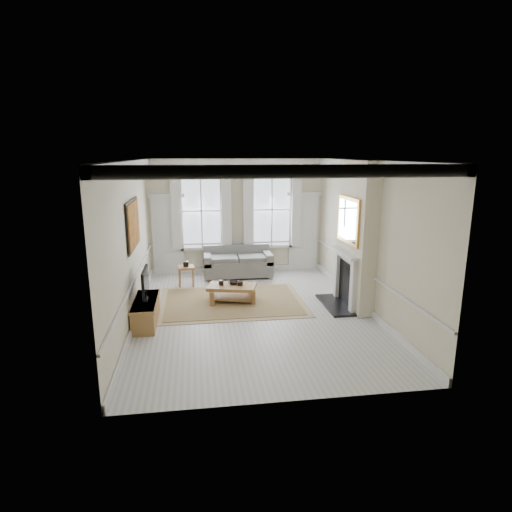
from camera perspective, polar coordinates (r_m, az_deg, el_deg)
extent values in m
plane|color=#B7B5AD|center=(9.80, -0.36, -7.62)|extent=(7.20, 7.20, 0.00)
plane|color=white|center=(9.14, -0.40, 12.69)|extent=(7.20, 7.20, 0.00)
plane|color=beige|center=(12.85, -2.57, 5.28)|extent=(5.20, 0.00, 5.20)
plane|color=beige|center=(9.34, -16.40, 1.64)|extent=(0.00, 7.20, 7.20)
plane|color=beige|center=(10.00, 14.56, 2.52)|extent=(0.00, 7.20, 7.20)
cube|color=silver|center=(12.86, -11.66, 2.54)|extent=(0.90, 0.08, 2.30)
cube|color=silver|center=(13.25, 6.34, 3.06)|extent=(0.90, 0.08, 2.30)
cube|color=orange|center=(9.56, -16.06, 4.07)|extent=(0.05, 1.66, 1.06)
cube|color=beige|center=(10.12, 13.21, 2.72)|extent=(0.35, 1.70, 3.38)
cube|color=black|center=(10.41, 10.52, -6.41)|extent=(0.55, 1.50, 0.05)
cube|color=silver|center=(9.81, 12.79, -4.37)|extent=(0.10, 0.18, 1.15)
cube|color=silver|center=(10.80, 10.73, -2.62)|extent=(0.10, 0.18, 1.15)
cube|color=silver|center=(10.10, 11.64, 0.47)|extent=(0.20, 1.45, 0.06)
cube|color=black|center=(10.33, 11.94, -3.58)|extent=(0.02, 0.92, 1.00)
cube|color=gold|center=(9.99, 12.17, 4.67)|extent=(0.06, 1.26, 1.06)
cube|color=slate|center=(12.59, -2.44, -1.47)|extent=(1.97, 0.96, 0.45)
cube|color=slate|center=(12.86, -2.63, 0.62)|extent=(1.97, 0.20, 0.44)
cube|color=slate|center=(12.47, -6.51, -0.44)|extent=(0.20, 0.96, 0.30)
cube|color=slate|center=(12.64, 1.55, -0.16)|extent=(0.20, 0.96, 0.30)
cylinder|color=olive|center=(12.26, -6.30, -3.14)|extent=(0.06, 0.06, 0.08)
cylinder|color=olive|center=(13.11, 1.18, -1.96)|extent=(0.06, 0.06, 0.08)
cube|color=olive|center=(11.83, -9.31, -1.50)|extent=(0.48, 0.48, 0.06)
cube|color=olive|center=(11.75, -10.10, -3.00)|extent=(0.05, 0.05, 0.48)
cube|color=olive|center=(11.74, -8.44, -2.95)|extent=(0.05, 0.05, 0.48)
cube|color=olive|center=(12.07, -10.05, -2.55)|extent=(0.05, 0.05, 0.48)
cube|color=olive|center=(12.06, -8.44, -2.50)|extent=(0.05, 0.05, 0.48)
cube|color=olive|center=(10.52, -3.22, -6.07)|extent=(3.50, 2.60, 0.02)
cube|color=olive|center=(10.40, -3.25, -4.12)|extent=(1.27, 0.93, 0.08)
cube|color=olive|center=(10.22, -5.76, -5.75)|extent=(0.10, 0.10, 0.35)
cube|color=olive|center=(10.29, -0.50, -5.53)|extent=(0.10, 0.10, 0.35)
cube|color=olive|center=(10.66, -5.87, -4.93)|extent=(0.10, 0.10, 0.35)
cube|color=olive|center=(10.73, -0.83, -4.73)|extent=(0.10, 0.10, 0.35)
cylinder|color=black|center=(10.40, -4.66, -3.57)|extent=(0.12, 0.12, 0.12)
cylinder|color=black|center=(10.34, -2.13, -3.69)|extent=(0.13, 0.13, 0.09)
imported|color=black|center=(10.48, -3.03, -3.57)|extent=(0.28, 0.28, 0.06)
cube|color=olive|center=(9.45, -14.46, -7.19)|extent=(0.47, 1.45, 0.52)
cube|color=black|center=(9.36, -14.44, -5.62)|extent=(0.08, 0.30, 0.03)
cube|color=black|center=(9.24, -14.58, -3.33)|extent=(0.05, 0.90, 0.55)
cube|color=black|center=(9.24, -14.39, -3.33)|extent=(0.01, 0.83, 0.49)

